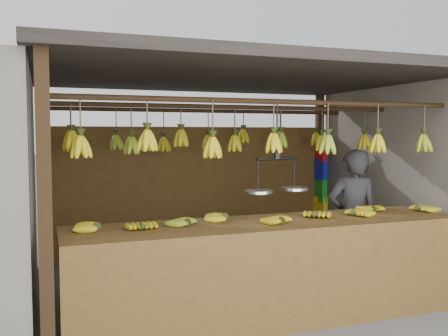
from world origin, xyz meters
name	(u,v)px	position (x,y,z in m)	size (l,w,h in m)	color
ground	(233,283)	(0.00, 0.00, 0.00)	(80.00, 80.00, 0.00)	#5B5B57
stall	(223,111)	(0.00, 0.33, 1.97)	(4.30, 3.30, 2.40)	black
counter	(275,244)	(-0.07, -1.23, 0.71)	(3.67, 0.84, 0.96)	brown
hanging_bananas	(233,142)	(0.00, 0.00, 1.61)	(3.63, 2.25, 0.38)	gold
balance_scale	(277,185)	(0.05, -1.00, 1.22)	(0.68, 0.36, 0.84)	black
vendor	(353,219)	(1.18, -0.60, 0.77)	(0.56, 0.37, 1.53)	#262628
bag_bundles	(321,180)	(1.94, 1.35, 1.01)	(0.08, 0.26, 1.21)	red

